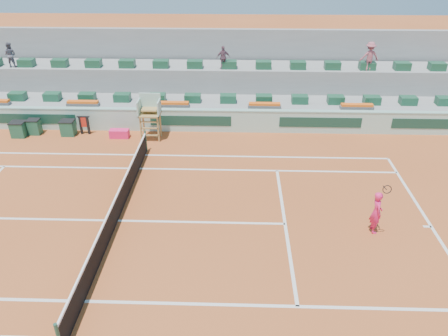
{
  "coord_description": "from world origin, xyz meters",
  "views": [
    {
      "loc": [
        4.52,
        -13.5,
        9.89
      ],
      "look_at": [
        4.0,
        2.5,
        1.0
      ],
      "focal_mm": 35.0,
      "sensor_mm": 36.0,
      "label": 1
    }
  ],
  "objects_px": {
    "umpire_chair": "(150,111)",
    "drink_cooler_a": "(68,128)",
    "tennis_player": "(376,212)",
    "player_bag": "(119,134)"
  },
  "relations": [
    {
      "from": "player_bag",
      "to": "drink_cooler_a",
      "type": "bearing_deg",
      "value": 175.3
    },
    {
      "from": "player_bag",
      "to": "drink_cooler_a",
      "type": "relative_size",
      "value": 1.2
    },
    {
      "from": "tennis_player",
      "to": "drink_cooler_a",
      "type": "bearing_deg",
      "value": 150.43
    },
    {
      "from": "tennis_player",
      "to": "umpire_chair",
      "type": "bearing_deg",
      "value": 140.92
    },
    {
      "from": "drink_cooler_a",
      "to": "player_bag",
      "type": "bearing_deg",
      "value": -4.7
    },
    {
      "from": "umpire_chair",
      "to": "drink_cooler_a",
      "type": "distance_m",
      "value": 4.69
    },
    {
      "from": "player_bag",
      "to": "drink_cooler_a",
      "type": "xyz_separation_m",
      "value": [
        -2.81,
        0.23,
        0.2
      ]
    },
    {
      "from": "umpire_chair",
      "to": "drink_cooler_a",
      "type": "relative_size",
      "value": 2.86
    },
    {
      "from": "drink_cooler_a",
      "to": "tennis_player",
      "type": "xyz_separation_m",
      "value": [
        14.16,
        -8.03,
        0.42
      ]
    },
    {
      "from": "player_bag",
      "to": "umpire_chair",
      "type": "distance_m",
      "value": 2.18
    }
  ]
}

